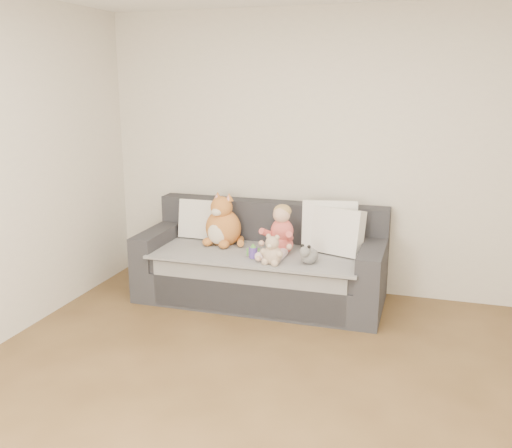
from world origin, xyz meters
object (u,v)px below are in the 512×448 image
Objects in this scene: sippy_cup at (253,251)px; teddy_bear at (272,252)px; toddler at (280,234)px; plush_cat at (223,225)px; sofa at (262,266)px.

teddy_bear is at bearing -28.33° from sippy_cup.
toddler is 1.76× the size of teddy_bear.
plush_cat is (-0.59, 0.14, 0.00)m from toddler.
sippy_cup is (-0.19, -0.18, -0.12)m from toddler.
sippy_cup is (0.40, -0.33, -0.12)m from plush_cat.
toddler is at bearing 44.18° from sippy_cup.
toddler is at bearing -29.52° from sofa.
toddler is 0.30m from teddy_bear.
teddy_bear is (0.60, -0.43, -0.08)m from plush_cat.
teddy_bear reaches higher than sippy_cup.
sofa is 17.43× the size of sippy_cup.
plush_cat is at bearing 140.80° from sippy_cup.
sofa is at bearing 128.14° from teddy_bear.
sofa reaches higher than sippy_cup.
sofa reaches higher than teddy_bear.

